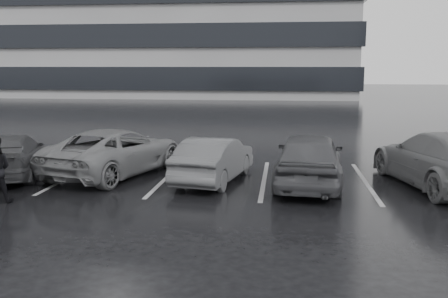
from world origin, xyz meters
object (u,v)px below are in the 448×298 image
at_px(car_west_a, 214,159).
at_px(car_west_b, 116,151).
at_px(car_main, 309,159).
at_px(car_east, 442,160).
at_px(car_west_c, 11,155).

bearing_deg(car_west_a, car_west_b, -0.28).
bearing_deg(car_west_a, car_main, -174.90).
bearing_deg(car_east, car_main, -8.64).
height_order(car_main, car_west_c, car_main).
relative_size(car_west_a, car_east, 0.73).
distance_m(car_main, car_west_a, 2.61).
relative_size(car_west_b, car_west_c, 1.16).
height_order(car_west_a, car_west_b, car_west_b).
xyz_separation_m(car_main, car_west_c, (-8.54, 0.14, -0.12)).
xyz_separation_m(car_west_b, car_east, (9.07, -0.61, 0.07)).
relative_size(car_west_b, car_east, 0.95).
bearing_deg(car_east, car_west_c, -11.63).
distance_m(car_west_b, car_east, 9.09).
distance_m(car_west_c, car_east, 12.00).
xyz_separation_m(car_west_a, car_west_c, (-5.94, -0.10, -0.00)).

